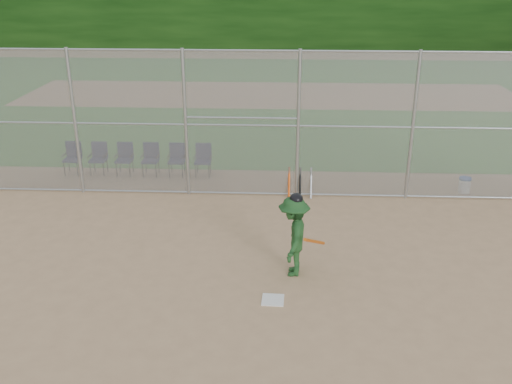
{
  "coord_description": "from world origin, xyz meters",
  "views": [
    {
      "loc": [
        0.58,
        -9.67,
        6.02
      ],
      "look_at": [
        0.0,
        2.5,
        1.1
      ],
      "focal_mm": 40.0,
      "sensor_mm": 36.0,
      "label": 1
    }
  ],
  "objects_px": {
    "water_cooler": "(465,185)",
    "chair_0": "(72,159)",
    "home_plate": "(273,300)",
    "batter_at_plate": "(294,236)"
  },
  "relations": [
    {
      "from": "home_plate",
      "to": "water_cooler",
      "type": "distance_m",
      "value": 7.85
    },
    {
      "from": "home_plate",
      "to": "batter_at_plate",
      "type": "relative_size",
      "value": 0.23
    },
    {
      "from": "batter_at_plate",
      "to": "water_cooler",
      "type": "relative_size",
      "value": 4.17
    },
    {
      "from": "water_cooler",
      "to": "batter_at_plate",
      "type": "bearing_deg",
      "value": -135.73
    },
    {
      "from": "home_plate",
      "to": "batter_at_plate",
      "type": "xyz_separation_m",
      "value": [
        0.39,
        1.06,
        0.86
      ]
    },
    {
      "from": "water_cooler",
      "to": "chair_0",
      "type": "distance_m",
      "value": 11.56
    },
    {
      "from": "home_plate",
      "to": "water_cooler",
      "type": "bearing_deg",
      "value": 47.8
    },
    {
      "from": "water_cooler",
      "to": "chair_0",
      "type": "height_order",
      "value": "chair_0"
    },
    {
      "from": "home_plate",
      "to": "batter_at_plate",
      "type": "bearing_deg",
      "value": 69.67
    },
    {
      "from": "chair_0",
      "to": "water_cooler",
      "type": "bearing_deg",
      "value": -4.83
    }
  ]
}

